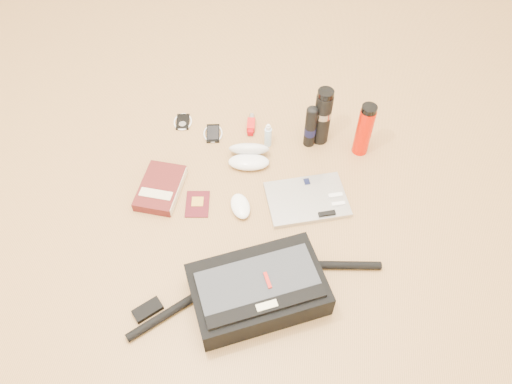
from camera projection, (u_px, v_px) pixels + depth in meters
ground at (256, 218)px, 1.89m from camera, size 4.00×4.00×0.00m
messenger_bag at (257, 290)px, 1.65m from camera, size 0.82×0.43×0.12m
laptop at (307, 200)px, 1.93m from camera, size 0.35×0.29×0.03m
book at (161, 188)px, 1.95m from camera, size 0.17×0.24×0.04m
passport at (197, 204)px, 1.92m from camera, size 0.10×0.14×0.01m
mouse at (240, 206)px, 1.90m from camera, size 0.11×0.14×0.04m
sunglasses_case at (249, 156)px, 2.03m from camera, size 0.18×0.16×0.10m
ipod at (183, 122)px, 2.19m from camera, size 0.09×0.10×0.01m
phone at (213, 133)px, 2.15m from camera, size 0.10×0.11×0.01m
inhaler at (251, 124)px, 2.17m from camera, size 0.04×0.12×0.03m
spray_bottle at (268, 136)px, 2.07m from camera, size 0.04×0.04×0.12m
aerosol_can at (311, 126)px, 2.04m from camera, size 0.06×0.06×0.20m
thermos_black at (323, 116)px, 2.03m from camera, size 0.07×0.07×0.27m
thermos_red at (364, 130)px, 2.00m from camera, size 0.09×0.09×0.25m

